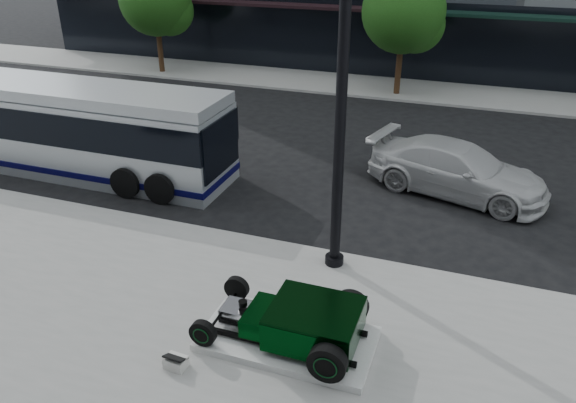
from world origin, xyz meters
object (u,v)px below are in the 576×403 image
(hot_rod, at_px, (304,322))
(transit_bus, at_px, (58,126))
(lamppost, at_px, (341,114))
(white_sedan, at_px, (457,169))

(hot_rod, relative_size, transit_bus, 0.27)
(hot_rod, bearing_deg, lamppost, 94.34)
(hot_rod, relative_size, lamppost, 0.39)
(lamppost, xyz_separation_m, white_sedan, (2.40, 5.34, -3.12))
(transit_bus, relative_size, white_sedan, 2.22)
(transit_bus, bearing_deg, white_sedan, 10.68)
(hot_rod, xyz_separation_m, white_sedan, (2.16, 8.41, 0.10))
(hot_rod, xyz_separation_m, transit_bus, (-10.65, 6.00, 0.79))
(lamppost, xyz_separation_m, transit_bus, (-10.42, 2.92, -2.42))
(hot_rod, distance_m, lamppost, 4.45)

